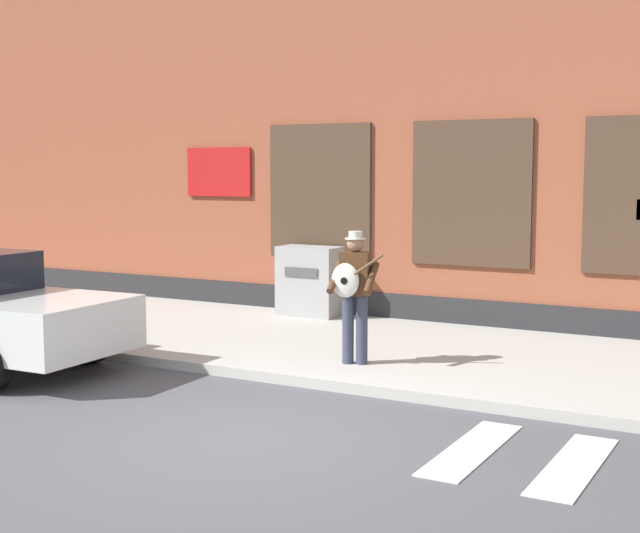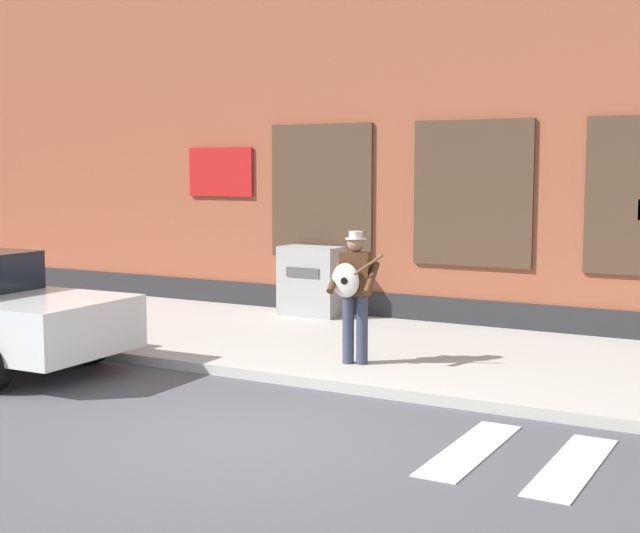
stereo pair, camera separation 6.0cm
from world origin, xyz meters
The scene contains 5 objects.
ground_plane centered at (0.00, 0.00, 0.00)m, with size 160.00×160.00×0.00m, color #4C4C51.
sidewalk centered at (0.00, 4.21, 0.07)m, with size 28.00×4.47×0.13m.
building_backdrop centered at (0.00, 8.44, 3.27)m, with size 28.00×4.06×6.54m.
busker centered at (-0.32, 2.93, 1.12)m, with size 0.76×0.61×1.72m.
utility_box centered at (-2.71, 6.00, 0.73)m, with size 1.05×0.60×1.19m.
Camera 1 is at (4.77, -7.17, 2.64)m, focal length 50.00 mm.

